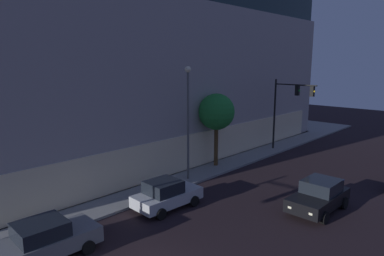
{
  "coord_description": "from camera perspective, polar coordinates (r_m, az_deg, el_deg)",
  "views": [
    {
      "loc": [
        -7.09,
        -9.32,
        8.32
      ],
      "look_at": [
        8.51,
        5.46,
        4.24
      ],
      "focal_mm": 32.04,
      "sensor_mm": 36.0,
      "label": 1
    }
  ],
  "objects": [
    {
      "name": "modern_building",
      "position": [
        36.69,
        -11.61,
        9.44
      ],
      "size": [
        37.18,
        24.58,
        15.36
      ],
      "color": "#4C4C51",
      "rests_on": "ground"
    },
    {
      "name": "traffic_light_far_corner",
      "position": [
        32.91,
        15.87,
        4.3
      ],
      "size": [
        0.36,
        4.15,
        6.69
      ],
      "color": "black",
      "rests_on": "sidewalk_corner"
    },
    {
      "name": "street_lamp_sidewalk",
      "position": [
        23.71,
        -0.67,
        3.08
      ],
      "size": [
        0.44,
        0.44,
        7.97
      ],
      "color": "#5C5C5C",
      "rests_on": "sidewalk_corner"
    },
    {
      "name": "sidewalk_tree",
      "position": [
        27.16,
        4.1,
        2.64
      ],
      "size": [
        2.89,
        2.89,
        5.83
      ],
      "color": "#52391E",
      "rests_on": "sidewalk_corner"
    },
    {
      "name": "car_grey",
      "position": [
        16.77,
        -23.01,
        -16.64
      ],
      "size": [
        4.24,
        2.33,
        1.69
      ],
      "color": "slate",
      "rests_on": "ground"
    },
    {
      "name": "car_silver",
      "position": [
        20.27,
        -4.31,
        -10.96
      ],
      "size": [
        4.13,
        2.26,
        1.69
      ],
      "color": "#B7BABF",
      "rests_on": "ground"
    },
    {
      "name": "car_black",
      "position": [
        21.17,
        20.38,
        -10.52
      ],
      "size": [
        4.4,
        2.25,
        1.76
      ],
      "color": "black",
      "rests_on": "ground"
    }
  ]
}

